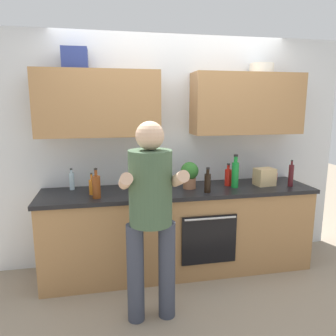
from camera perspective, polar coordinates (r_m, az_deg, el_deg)
name	(u,v)px	position (r m, az deg, el deg)	size (l,w,h in m)	color
ground_plane	(179,268)	(3.69, 1.93, -17.42)	(12.00, 12.00, 0.00)	gray
back_wall_unit	(174,130)	(3.51, 1.02, 6.85)	(4.00, 0.38, 2.50)	silver
counter	(179,230)	(3.49, 2.00, -10.91)	(2.84, 0.67, 0.90)	#A37547
person_standing	(151,207)	(2.54, -3.09, -7.02)	(0.49, 0.45, 1.65)	#383D4C
bottle_soy	(208,182)	(3.23, 7.05, -2.52)	(0.06, 0.06, 0.26)	black
bottle_juice	(92,187)	(3.22, -13.39, -3.23)	(0.06, 0.06, 0.21)	orange
bottle_water	(72,181)	(3.45, -16.73, -2.18)	(0.05, 0.05, 0.22)	silver
bottle_vinegar	(96,186)	(3.08, -12.61, -3.21)	(0.08, 0.08, 0.29)	brown
bottle_oil	(152,177)	(3.46, -2.88, -1.68)	(0.05, 0.05, 0.23)	olive
bottle_soda	(235,174)	(3.46, 11.85, -0.99)	(0.07, 0.07, 0.35)	#198C33
bottle_wine	(291,175)	(3.68, 21.01, -1.21)	(0.05, 0.05, 0.29)	#471419
bottle_hotsauce	(228,177)	(3.54, 10.63, -1.53)	(0.07, 0.07, 0.24)	red
cup_ceramic	(274,176)	(3.96, 18.27, -1.39)	(0.08, 0.08, 0.09)	#BF4C47
potted_herb	(190,174)	(3.36, 3.86, -1.03)	(0.19, 0.19, 0.28)	#9E6647
grocery_bag_rice	(144,182)	(3.23, -4.36, -2.57)	(0.20, 0.21, 0.20)	beige
grocery_bag_bread	(264,177)	(3.65, 16.77, -1.51)	(0.20, 0.16, 0.19)	tan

